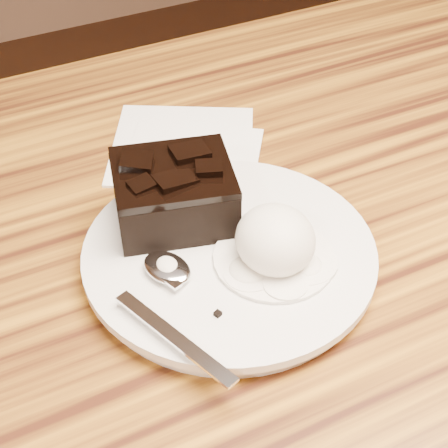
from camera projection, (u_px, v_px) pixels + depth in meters
name	position (u px, v px, depth m)	size (l,w,h in m)	color
plate	(229.00, 258.00, 0.61)	(0.25, 0.25, 0.02)	silver
brownie	(174.00, 196.00, 0.62)	(0.10, 0.09, 0.05)	black
ice_cream_scoop	(275.00, 240.00, 0.58)	(0.06, 0.07, 0.05)	white
melt_puddle	(274.00, 259.00, 0.59)	(0.10, 0.10, 0.00)	white
spoon	(167.00, 269.00, 0.58)	(0.03, 0.18, 0.01)	silver
napkin	(182.00, 144.00, 0.74)	(0.14, 0.14, 0.01)	white
crumb_a	(251.00, 267.00, 0.58)	(0.01, 0.01, 0.00)	black
crumb_b	(301.00, 290.00, 0.56)	(0.01, 0.01, 0.00)	black
crumb_c	(266.00, 245.00, 0.60)	(0.01, 0.00, 0.00)	black
crumb_d	(218.00, 314.00, 0.54)	(0.01, 0.01, 0.00)	black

